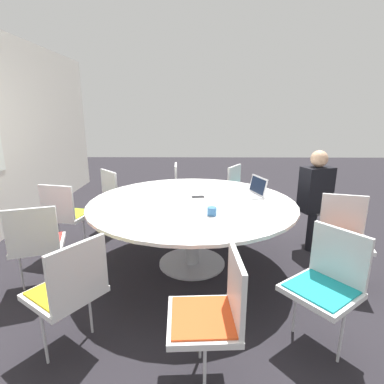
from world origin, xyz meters
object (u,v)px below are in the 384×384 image
Objects in this scene: chair_6 at (70,287)px; chair_7 at (214,309)px; chair_8 at (327,279)px; chair_9 at (344,232)px; chair_2 at (184,186)px; coffee_cup at (212,211)px; chair_0 at (326,203)px; chair_4 at (65,211)px; chair_5 at (37,240)px; cell_phone at (198,197)px; person_0 at (316,192)px; chair_1 at (242,189)px; chair_3 at (118,193)px; laptop at (253,191)px; handbag at (152,210)px.

chair_7 is (-0.23, -0.96, 0.00)m from chair_6.
chair_8 is 0.99m from chair_9.
coffee_cup is at bearing 6.77° from chair_2.
chair_8 is (-1.79, 0.75, 0.00)m from chair_0.
chair_4 and chair_5 have the same top height.
chair_5 reaches higher than cell_phone.
cell_phone is (-0.31, 1.44, 0.03)m from person_0.
coffee_cup reaches higher than cell_phone.
chair_1 is at bearing 38.15° from chair_4.
chair_3 is 9.81× the size of coffee_cup.
chair_3 is (-0.26, 1.81, 0.00)m from chair_1.
chair_1 is at bearing 159.78° from laptop.
coffee_cup is at bearing 17.23° from chair_0.
chair_8 is 2.22× the size of laptop.
laptop is 1.96m from handbag.
chair_2 and chair_7 have the same top height.
chair_3 reaches higher than coffee_cup.
chair_3 is at bearing -27.05° from chair_0.
handbag is at bearing -25.07° from chair_9.
cell_phone is at bearing 3.50° from chair_6.
chair_9 is 1.00m from laptop.
chair_1 is 9.81× the size of coffee_cup.
chair_3 is 1.00× the size of chair_9.
chair_2 is at bearing -86.31° from handbag.
chair_4 is 1.00× the size of chair_5.
chair_5 is (-1.87, 2.15, 0.00)m from chair_1.
laptop is at bearing -20.35° from chair_7.
chair_1 is 1.17m from person_0.
chair_0 and chair_4 have the same top height.
chair_3 is at bearing 75.13° from chair_4.
chair_3 is 2.22× the size of laptop.
laptop is 0.63m from cell_phone.
chair_5 is 0.96m from chair_6.
coffee_cup is (-0.67, 0.50, -0.02)m from laptop.
chair_0 is 1.21m from chair_1.
coffee_cup is (-0.12, 1.29, 0.25)m from chair_9.
chair_7 is 2.22× the size of laptop.
person_0 is 1.48m from cell_phone.
handbag is at bearing -89.10° from chair_2.
chair_4 is 5.85× the size of cell_phone.
chair_6 is (-1.90, 2.52, 0.00)m from chair_0.
chair_8 is (0.11, -1.77, 0.00)m from chair_6.
coffee_cup is (0.73, 0.77, 0.25)m from chair_8.
coffee_cup is 0.25× the size of handbag.
person_0 is at bearing -55.12° from chair_8.
chair_2 and chair_9 have the same top height.
chair_9 is at bearing -51.48° from chair_7.
chair_2 is at bearing -50.19° from person_0.
chair_4 is at bearing 77.04° from chair_5.
chair_1 is at bearing 4.23° from chair_6.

